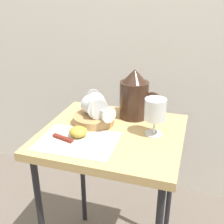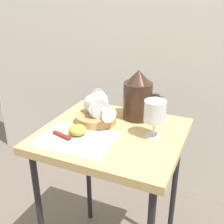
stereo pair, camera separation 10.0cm
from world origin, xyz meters
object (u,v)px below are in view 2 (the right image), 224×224
basket_tray (96,118)px  pitcher (138,99)px  wine_glass_upright (155,113)px  wine_glass_tipped_near (97,106)px  apple_half_left (78,130)px  table (112,148)px  knife (70,139)px  wine_glass_tipped_far (99,105)px

basket_tray → pitcher: size_ratio=0.79×
wine_glass_upright → wine_glass_tipped_near: (-0.24, 0.02, -0.02)m
apple_half_left → table: bearing=36.3°
pitcher → knife: pitcher is taller
apple_half_left → knife: apple_half_left is taller
table → wine_glass_upright: size_ratio=4.89×
wine_glass_tipped_far → knife: bearing=-97.6°
apple_half_left → knife: size_ratio=0.28×
pitcher → basket_tray: bearing=-141.5°
table → basket_tray: bearing=152.5°
table → apple_half_left: bearing=-143.7°
basket_tray → pitcher: 0.18m
table → pitcher: size_ratio=3.35×
wine_glass_tipped_near → knife: size_ratio=0.67×
pitcher → table: bearing=-106.2°
wine_glass_upright → knife: bearing=-149.1°
wine_glass_tipped_near → wine_glass_tipped_far: size_ratio=0.92×
pitcher → knife: (-0.15, -0.28, -0.07)m
wine_glass_upright → apple_half_left: 0.28m
basket_tray → wine_glass_tipped_far: size_ratio=0.96×
basket_tray → apple_half_left: 0.12m
wine_glass_upright → basket_tray: bearing=175.0°
wine_glass_upright → apple_half_left: bearing=-158.2°
wine_glass_upright → table: bearing=-170.2°
pitcher → apple_half_left: bearing=-122.6°
wine_glass_tipped_far → knife: size_ratio=0.72×
basket_tray → wine_glass_tipped_far: (0.01, 0.01, 0.06)m
wine_glass_upright → apple_half_left: (-0.25, -0.10, -0.07)m
wine_glass_upright → wine_glass_tipped_far: bearing=172.6°
wine_glass_tipped_far → table: bearing=-34.9°
apple_half_left → knife: (-0.00, -0.05, -0.01)m
table → apple_half_left: (-0.10, -0.08, 0.09)m
basket_tray → wine_glass_tipped_far: bearing=41.8°
apple_half_left → wine_glass_tipped_near: bearing=82.1°
basket_tray → wine_glass_tipped_near: wine_glass_tipped_near is taller
basket_tray → wine_glass_upright: bearing=-5.0°
wine_glass_tipped_near → wine_glass_tipped_far: bearing=65.1°
table → wine_glass_tipped_near: wine_glass_tipped_near is taller
wine_glass_tipped_near → wine_glass_upright: bearing=-4.8°
pitcher → apple_half_left: pitcher is taller
pitcher → wine_glass_tipped_far: (-0.13, -0.10, -0.01)m
pitcher → wine_glass_upright: bearing=-50.7°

